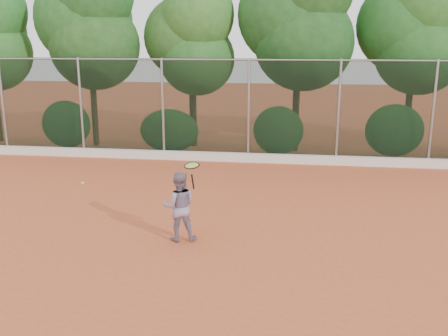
# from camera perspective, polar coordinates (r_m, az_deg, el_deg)

# --- Properties ---
(ground) EXTENTS (80.00, 80.00, 0.00)m
(ground) POSITION_cam_1_polar(r_m,az_deg,el_deg) (10.79, -0.75, -7.75)
(ground) COLOR #C1542D
(ground) RESTS_ON ground
(concrete_curb) EXTENTS (24.00, 0.20, 0.30)m
(concrete_curb) POSITION_cam_1_polar(r_m,az_deg,el_deg) (17.22, 2.70, 1.19)
(concrete_curb) COLOR silver
(concrete_curb) RESTS_ON ground
(tennis_player) EXTENTS (0.82, 0.70, 1.47)m
(tennis_player) POSITION_cam_1_polar(r_m,az_deg,el_deg) (10.38, -5.16, -4.39)
(tennis_player) COLOR gray
(tennis_player) RESTS_ON ground
(chainlink_fence) EXTENTS (24.09, 0.09, 3.50)m
(chainlink_fence) POSITION_cam_1_polar(r_m,az_deg,el_deg) (17.09, 2.83, 6.91)
(chainlink_fence) COLOR black
(chainlink_fence) RESTS_ON ground
(foliage_backdrop) EXTENTS (23.70, 3.63, 7.55)m
(foliage_backdrop) POSITION_cam_1_polar(r_m,az_deg,el_deg) (18.98, 1.79, 15.35)
(foliage_backdrop) COLOR #3D2B17
(foliage_backdrop) RESTS_ON ground
(tennis_racket) EXTENTS (0.41, 0.41, 0.56)m
(tennis_racket) POSITION_cam_1_polar(r_m,az_deg,el_deg) (9.91, -3.68, 0.07)
(tennis_racket) COLOR black
(tennis_racket) RESTS_ON ground
(tennis_ball_in_flight) EXTENTS (0.06, 0.06, 0.06)m
(tennis_ball_in_flight) POSITION_cam_1_polar(r_m,az_deg,el_deg) (10.51, -15.87, -1.68)
(tennis_ball_in_flight) COLOR #B7D02F
(tennis_ball_in_flight) RESTS_ON ground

